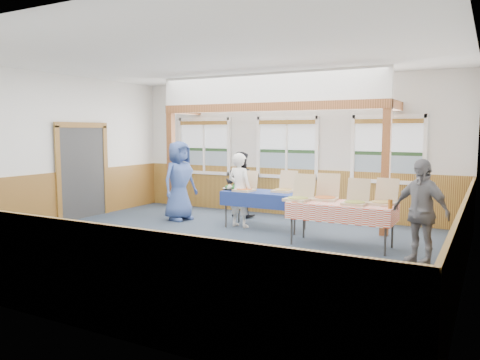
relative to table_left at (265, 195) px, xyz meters
name	(u,v)px	position (x,y,z in m)	size (l,w,h in m)	color
floor	(209,246)	(-0.22, -1.80, -0.70)	(8.00, 8.00, 0.00)	#262F3F
ceiling	(207,58)	(-0.22, -1.80, 2.50)	(8.00, 8.00, 0.00)	white
wall_back	(288,147)	(-0.22, 1.70, 0.90)	(8.00, 8.00, 0.00)	silver
wall_front	(29,168)	(-0.22, -5.30, 0.90)	(8.00, 8.00, 0.00)	silver
wall_left	(47,149)	(-4.22, -1.80, 0.90)	(8.00, 8.00, 0.00)	silver
wall_right	(470,161)	(3.78, -1.80, 0.90)	(8.00, 8.00, 0.00)	silver
wainscot_back	(287,192)	(-0.22, 1.67, -0.15)	(7.98, 0.05, 1.10)	brown
wainscot_front	(35,266)	(-0.22, -5.28, -0.15)	(7.98, 0.05, 1.10)	brown
wainscot_left	(50,199)	(-4.20, -1.80, -0.15)	(0.05, 6.98, 1.10)	brown
wainscot_right	(464,240)	(3.75, -1.80, -0.15)	(0.05, 6.98, 1.10)	brown
cased_opening	(82,172)	(-4.18, -0.90, 0.35)	(0.06, 1.30, 2.10)	#323232
window_left	(204,143)	(-2.52, 1.66, 0.98)	(1.56, 0.10, 1.46)	white
window_mid	(287,144)	(-0.22, 1.66, 0.98)	(1.56, 0.10, 1.46)	white
window_right	(388,146)	(2.08, 1.66, 0.98)	(1.56, 0.10, 1.46)	white
post_left	(171,164)	(-2.72, 0.50, 0.50)	(0.15, 0.15, 2.40)	brown
post_right	(386,173)	(2.28, 0.50, 0.50)	(0.15, 0.15, 2.40)	brown
cross_beam	(266,107)	(-0.22, 0.50, 1.79)	(5.15, 0.18, 0.18)	brown
table_left	(265,195)	(0.00, 0.00, 0.00)	(1.85, 1.37, 0.76)	#323232
table_right	(342,206)	(1.80, -0.72, 0.00)	(1.89, 1.10, 0.76)	#323232
pizza_box_a	(245,188)	(-0.40, -0.11, 0.13)	(0.39, 0.47, 0.41)	#CAAE86
pizza_box_b	(284,189)	(0.35, 0.16, 0.13)	(0.41, 0.49, 0.42)	#CAAE86
pizza_box_c	(299,197)	(1.05, -0.81, 0.13)	(0.46, 0.54, 0.46)	#CAAE86
pizza_box_d	(326,196)	(1.44, -0.52, 0.13)	(0.47, 0.55, 0.46)	#CAAE86
pizza_box_e	(355,201)	(2.05, -0.79, 0.13)	(0.39, 0.48, 0.42)	#CAAE86
pizza_box_f	(383,201)	(2.45, -0.57, 0.13)	(0.45, 0.53, 0.43)	#CAAE86
veggie_tray	(233,188)	(-0.75, 0.00, 0.09)	(0.43, 0.43, 0.10)	black
drink_glass	(390,204)	(2.65, -0.97, 0.14)	(0.07, 0.07, 0.15)	#A1571A
woman_white	(240,190)	(-0.53, -0.11, 0.07)	(0.56, 0.37, 1.54)	white
woman_black	(240,184)	(-1.06, 0.90, 0.06)	(0.73, 0.57, 1.51)	black
man_blue	(179,181)	(-2.07, -0.07, 0.19)	(0.86, 0.56, 1.76)	#364D89
person_grey	(420,212)	(3.13, -1.25, 0.10)	(0.93, 0.39, 1.58)	slate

